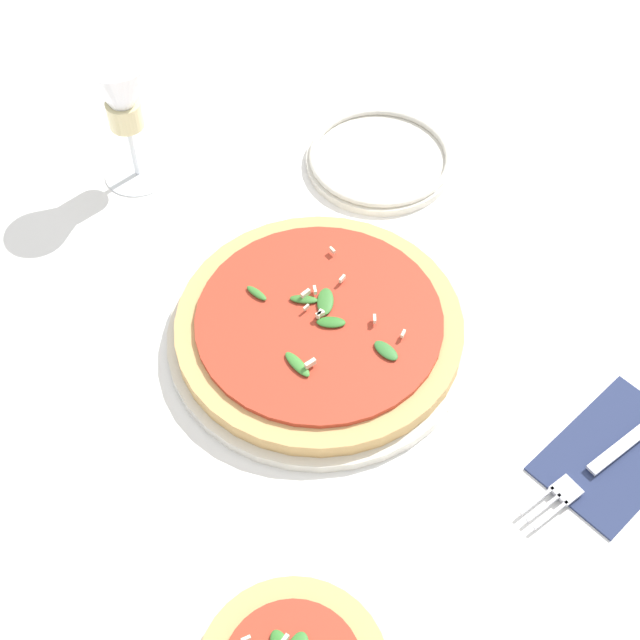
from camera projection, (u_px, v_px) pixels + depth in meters
ground_plane at (315, 336)px, 0.96m from camera, size 6.00×6.00×0.00m
pizza_arugula_main at (320, 328)px, 0.95m from camera, size 0.33×0.33×0.05m
wine_glass at (122, 101)px, 1.03m from camera, size 0.08×0.08×0.17m
napkin at (616, 453)px, 0.87m from camera, size 0.18×0.14×0.01m
fork at (611, 455)px, 0.87m from camera, size 0.22×0.09×0.00m
side_plate_white at (380, 159)px, 1.12m from camera, size 0.19×0.19×0.02m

